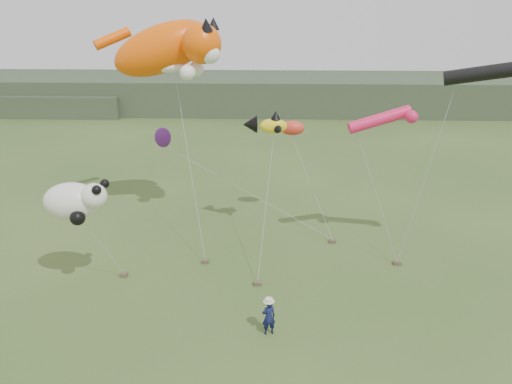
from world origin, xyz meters
TOP-DOWN VIEW (x-y plane):
  - ground at (0.00, 0.00)m, footprint 120.00×120.00m
  - headland at (-3.11, 44.69)m, footprint 90.00×13.00m
  - festival_attendant at (-0.04, -0.36)m, footprint 0.65×0.53m
  - sandbag_anchors at (-0.24, 5.19)m, footprint 13.92×4.84m
  - cat_kite at (-5.43, 10.17)m, footprint 7.32×3.95m
  - fish_kite at (-0.39, 8.64)m, footprint 2.47×1.65m
  - tube_kites at (7.93, 5.94)m, footprint 7.60×3.18m
  - panda_kite at (-8.56, 2.83)m, footprint 2.95×1.91m
  - misc_kites at (-2.56, 11.67)m, footprint 9.11×2.45m

SIDE VIEW (x-z plane):
  - ground at x=0.00m, z-range 0.00..0.00m
  - sandbag_anchors at x=-0.24m, z-range 0.00..0.18m
  - festival_attendant at x=-0.04m, z-range 0.00..1.54m
  - headland at x=-3.11m, z-range -0.08..3.92m
  - panda_kite at x=-8.56m, z-range 3.44..5.28m
  - misc_kites at x=-2.56m, z-range 4.21..6.32m
  - fish_kite at x=-0.39m, z-range 5.83..7.09m
  - tube_kites at x=7.93m, z-range 6.76..10.56m
  - cat_kite at x=-5.43m, z-range 8.11..12.28m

